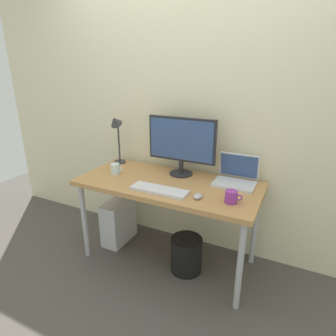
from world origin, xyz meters
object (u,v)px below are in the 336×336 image
(computer_tower, at_px, (119,221))
(mouse, at_px, (198,196))
(keyboard, at_px, (159,190))
(coffee_mug, at_px, (231,197))
(laptop, at_px, (236,176))
(desk_lamp, at_px, (116,129))
(desk, at_px, (168,189))
(monitor, at_px, (181,143))
(glass_cup, at_px, (115,169))
(wastebasket, at_px, (186,254))

(computer_tower, bearing_deg, mouse, -14.37)
(keyboard, height_order, coffee_mug, coffee_mug)
(laptop, relative_size, desk_lamp, 0.67)
(mouse, bearing_deg, computer_tower, 165.63)
(desk, bearing_deg, computer_tower, 175.08)
(computer_tower, bearing_deg, desk_lamp, 116.85)
(keyboard, bearing_deg, laptop, 41.46)
(monitor, xyz_separation_m, laptop, (0.47, 0.02, -0.22))
(mouse, height_order, coffee_mug, coffee_mug)
(monitor, bearing_deg, mouse, -51.94)
(desk_lamp, bearing_deg, desk, -17.92)
(monitor, bearing_deg, keyboard, -90.05)
(desk_lamp, distance_m, glass_cup, 0.40)
(desk, relative_size, desk_lamp, 3.09)
(glass_cup, relative_size, computer_tower, 0.27)
(laptop, bearing_deg, desk_lamp, -179.26)
(monitor, bearing_deg, desk, -96.73)
(desk_lamp, height_order, glass_cup, desk_lamp)
(desk_lamp, bearing_deg, laptop, 0.74)
(mouse, height_order, wastebasket, mouse)
(coffee_mug, height_order, wastebasket, coffee_mug)
(laptop, distance_m, coffee_mug, 0.36)
(desk, height_order, keyboard, keyboard)
(monitor, distance_m, keyboard, 0.49)
(monitor, bearing_deg, coffee_mug, -33.23)
(laptop, bearing_deg, computer_tower, -170.70)
(monitor, relative_size, glass_cup, 5.31)
(monitor, relative_size, mouse, 6.61)
(glass_cup, height_order, computer_tower, glass_cup)
(monitor, height_order, computer_tower, monitor)
(computer_tower, bearing_deg, desk, -4.92)
(monitor, xyz_separation_m, glass_cup, (-0.52, -0.24, -0.24))
(desk_lamp, relative_size, wastebasket, 1.59)
(keyboard, height_order, wastebasket, keyboard)
(desk, distance_m, glass_cup, 0.51)
(desk_lamp, bearing_deg, coffee_mug, -16.24)
(desk, bearing_deg, wastebasket, -17.78)
(desk_lamp, distance_m, mouse, 1.08)
(computer_tower, bearing_deg, wastebasket, -8.45)
(desk, bearing_deg, laptop, 23.93)
(coffee_mug, bearing_deg, keyboard, -173.77)
(desk, relative_size, laptop, 4.61)
(mouse, distance_m, wastebasket, 0.63)
(mouse, xyz_separation_m, glass_cup, (-0.82, 0.15, 0.03))
(wastebasket, bearing_deg, coffee_mug, -12.15)
(wastebasket, bearing_deg, computer_tower, 171.55)
(laptop, xyz_separation_m, keyboard, (-0.47, -0.42, -0.05))
(desk, distance_m, computer_tower, 0.73)
(desk_lamp, bearing_deg, glass_cup, -58.83)
(monitor, distance_m, desk_lamp, 0.66)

